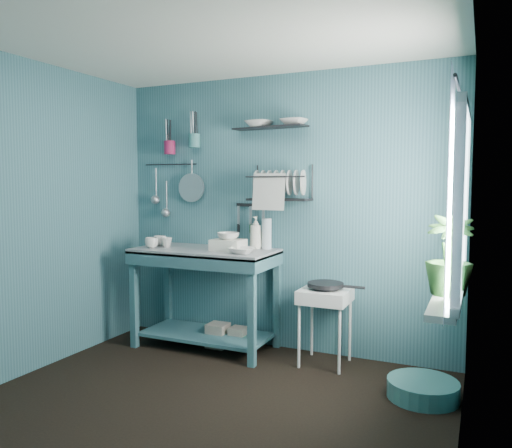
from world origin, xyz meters
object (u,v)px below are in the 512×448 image
at_px(mug_mid, 167,242).
at_px(water_bottle, 267,234).
at_px(wash_tub, 228,245).
at_px(utensil_cup_magenta, 170,148).
at_px(mug_left, 152,243).
at_px(floor_basin, 423,389).
at_px(storage_tin_small, 239,338).
at_px(potted_plant, 449,255).
at_px(mug_right, 160,241).
at_px(dish_rack, 280,183).
at_px(colander, 191,188).
at_px(work_counter, 206,298).
at_px(hotplate_stand, 325,327).
at_px(soap_bottle, 256,232).
at_px(storage_tin_large, 218,335).
at_px(frying_pan, 325,285).
at_px(utensil_cup_teal, 194,141).

relative_size(mug_mid, water_bottle, 0.36).
xyz_separation_m(mug_mid, water_bottle, (0.90, 0.28, 0.09)).
height_order(mug_mid, wash_tub, wash_tub).
bearing_deg(wash_tub, utensil_cup_magenta, 162.90).
bearing_deg(mug_left, wash_tub, 10.86).
bearing_deg(floor_basin, storage_tin_small, 166.10).
distance_m(mug_left, storage_tin_small, 1.19).
xyz_separation_m(mug_left, wash_tub, (0.73, 0.14, 0.00)).
bearing_deg(potted_plant, mug_left, 169.02).
relative_size(mug_right, potted_plant, 0.24).
bearing_deg(floor_basin, water_bottle, 159.10).
xyz_separation_m(wash_tub, water_bottle, (0.27, 0.24, 0.09)).
bearing_deg(dish_rack, mug_right, 178.77).
bearing_deg(mug_right, colander, 50.28).
bearing_deg(colander, mug_left, -114.49).
relative_size(work_counter, mug_mid, 13.04).
xyz_separation_m(wash_tub, storage_tin_small, (0.05, 0.10, -0.87)).
bearing_deg(wash_tub, floor_basin, -10.31).
distance_m(mug_right, hotplate_stand, 1.76).
bearing_deg(soap_bottle, utensil_cup_magenta, 178.94).
height_order(work_counter, mug_mid, mug_mid).
bearing_deg(water_bottle, storage_tin_small, -147.53).
xyz_separation_m(work_counter, dish_rack, (0.67, 0.17, 1.07)).
distance_m(storage_tin_small, floor_basin, 1.72).
bearing_deg(storage_tin_large, storage_tin_small, 8.53).
distance_m(wash_tub, frying_pan, 0.93).
bearing_deg(soap_bottle, mug_right, -167.74).
xyz_separation_m(mug_mid, potted_plant, (2.51, -0.61, 0.11)).
distance_m(work_counter, storage_tin_large, 0.37).
distance_m(frying_pan, dish_rack, 0.98).
height_order(mug_mid, floor_basin, mug_mid).
relative_size(mug_right, utensil_cup_teal, 0.95).
distance_m(wash_tub, storage_tin_large, 0.88).
relative_size(frying_pan, utensil_cup_magenta, 2.31).
height_order(water_bottle, potted_plant, potted_plant).
bearing_deg(soap_bottle, storage_tin_small, -135.00).
bearing_deg(storage_tin_small, utensil_cup_teal, 165.62).
xyz_separation_m(utensil_cup_magenta, utensil_cup_teal, (0.29, 0.00, 0.06)).
relative_size(colander, floor_basin, 0.56).
relative_size(dish_rack, colander, 1.96).
distance_m(mug_right, utensil_cup_teal, 1.02).
height_order(utensil_cup_magenta, colander, utensil_cup_magenta).
xyz_separation_m(dish_rack, utensil_cup_teal, (-0.90, 0.05, 0.40)).
bearing_deg(potted_plant, storage_tin_small, 157.80).
xyz_separation_m(wash_tub, soap_bottle, (0.17, 0.22, 0.10)).
relative_size(wash_tub, colander, 1.00).
relative_size(mug_left, utensil_cup_magenta, 0.95).
distance_m(work_counter, storage_tin_small, 0.48).
height_order(mug_left, soap_bottle, soap_bottle).
xyz_separation_m(potted_plant, storage_tin_small, (-1.83, 0.75, -0.98)).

